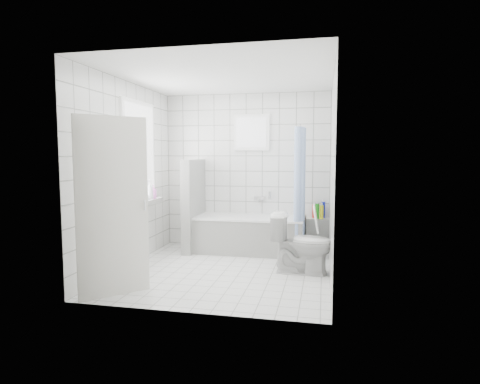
# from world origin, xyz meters

# --- Properties ---
(ground) EXTENTS (3.00, 3.00, 0.00)m
(ground) POSITION_xyz_m (0.00, 0.00, 0.00)
(ground) COLOR white
(ground) RESTS_ON ground
(ceiling) EXTENTS (3.00, 3.00, 0.00)m
(ceiling) POSITION_xyz_m (0.00, 0.00, 2.60)
(ceiling) COLOR white
(ceiling) RESTS_ON ground
(wall_back) EXTENTS (2.80, 0.02, 2.60)m
(wall_back) POSITION_xyz_m (0.00, 1.50, 1.30)
(wall_back) COLOR white
(wall_back) RESTS_ON ground
(wall_front) EXTENTS (2.80, 0.02, 2.60)m
(wall_front) POSITION_xyz_m (0.00, -1.50, 1.30)
(wall_front) COLOR white
(wall_front) RESTS_ON ground
(wall_left) EXTENTS (0.02, 3.00, 2.60)m
(wall_left) POSITION_xyz_m (-1.40, 0.00, 1.30)
(wall_left) COLOR white
(wall_left) RESTS_ON ground
(wall_right) EXTENTS (0.02, 3.00, 2.60)m
(wall_right) POSITION_xyz_m (1.40, 0.00, 1.30)
(wall_right) COLOR white
(wall_right) RESTS_ON ground
(window_left) EXTENTS (0.01, 0.90, 1.40)m
(window_left) POSITION_xyz_m (-1.35, 0.30, 1.60)
(window_left) COLOR white
(window_left) RESTS_ON wall_left
(window_back) EXTENTS (0.50, 0.01, 0.50)m
(window_back) POSITION_xyz_m (0.10, 1.46, 1.95)
(window_back) COLOR white
(window_back) RESTS_ON wall_back
(window_sill) EXTENTS (0.18, 1.02, 0.08)m
(window_sill) POSITION_xyz_m (-1.31, 0.30, 0.86)
(window_sill) COLOR white
(window_sill) RESTS_ON wall_left
(door) EXTENTS (0.58, 0.61, 2.00)m
(door) POSITION_xyz_m (-0.98, -1.19, 1.00)
(door) COLOR silver
(door) RESTS_ON ground
(bathtub) EXTENTS (1.74, 0.77, 0.58)m
(bathtub) POSITION_xyz_m (0.14, 1.12, 0.29)
(bathtub) COLOR white
(bathtub) RESTS_ON ground
(partition_wall) EXTENTS (0.15, 0.85, 1.50)m
(partition_wall) POSITION_xyz_m (-0.80, 1.07, 0.75)
(partition_wall) COLOR white
(partition_wall) RESTS_ON ground
(tiled_ledge) EXTENTS (0.40, 0.24, 0.55)m
(tiled_ledge) POSITION_xyz_m (1.23, 1.38, 0.28)
(tiled_ledge) COLOR white
(tiled_ledge) RESTS_ON ground
(toilet) EXTENTS (0.81, 0.48, 0.81)m
(toilet) POSITION_xyz_m (1.03, 0.11, 0.40)
(toilet) COLOR white
(toilet) RESTS_ON ground
(curtain_rod) EXTENTS (0.02, 0.80, 0.02)m
(curtain_rod) POSITION_xyz_m (0.95, 1.10, 2.00)
(curtain_rod) COLOR silver
(curtain_rod) RESTS_ON wall_back
(shower_curtain) EXTENTS (0.14, 0.48, 1.78)m
(shower_curtain) POSITION_xyz_m (0.95, 0.97, 1.10)
(shower_curtain) COLOR #4671CD
(shower_curtain) RESTS_ON curtain_rod
(tub_faucet) EXTENTS (0.18, 0.06, 0.06)m
(tub_faucet) POSITION_xyz_m (0.24, 1.46, 0.85)
(tub_faucet) COLOR silver
(tub_faucet) RESTS_ON wall_back
(sill_bottles) EXTENTS (0.17, 0.46, 0.30)m
(sill_bottles) POSITION_xyz_m (-1.30, 0.45, 1.02)
(sill_bottles) COLOR white
(sill_bottles) RESTS_ON window_sill
(ledge_bottles) EXTENTS (0.21, 0.17, 0.27)m
(ledge_bottles) POSITION_xyz_m (1.24, 1.36, 0.67)
(ledge_bottles) COLOR #1A29D5
(ledge_bottles) RESTS_ON tiled_ledge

